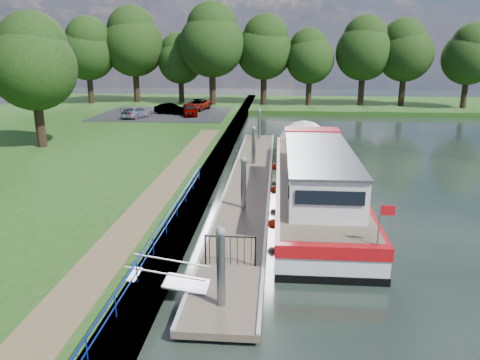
# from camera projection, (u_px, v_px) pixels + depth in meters

# --- Properties ---
(ground) EXTENTS (160.00, 160.00, 0.00)m
(ground) POSITION_uv_depth(u_px,v_px,m) (223.00, 308.00, 14.88)
(ground) COLOR black
(ground) RESTS_ON ground
(bank_edge) EXTENTS (1.10, 90.00, 0.78)m
(bank_edge) POSITION_uv_depth(u_px,v_px,m) (211.00, 172.00, 29.35)
(bank_edge) COLOR #473D2D
(bank_edge) RESTS_ON ground
(far_bank) EXTENTS (60.00, 18.00, 0.60)m
(far_bank) POSITION_uv_depth(u_px,v_px,m) (355.00, 105.00, 63.68)
(far_bank) COLOR #1D4212
(far_bank) RESTS_ON ground
(footpath) EXTENTS (1.60, 40.00, 0.05)m
(footpath) POSITION_uv_depth(u_px,v_px,m) (152.00, 201.00, 22.67)
(footpath) COLOR brown
(footpath) RESTS_ON riverbank
(carpark) EXTENTS (14.00, 12.00, 0.06)m
(carpark) POSITION_uv_depth(u_px,v_px,m) (165.00, 114.00, 51.93)
(carpark) COLOR black
(carpark) RESTS_ON riverbank
(blue_fence) EXTENTS (0.04, 18.04, 0.72)m
(blue_fence) POSITION_uv_depth(u_px,v_px,m) (160.00, 231.00, 17.61)
(blue_fence) COLOR #0C2DBF
(blue_fence) RESTS_ON riverbank
(pontoon) EXTENTS (2.50, 30.00, 0.56)m
(pontoon) POSITION_uv_depth(u_px,v_px,m) (249.00, 186.00, 27.29)
(pontoon) COLOR brown
(pontoon) RESTS_ON ground
(mooring_piles) EXTENTS (0.30, 27.30, 3.55)m
(mooring_piles) POSITION_uv_depth(u_px,v_px,m) (249.00, 167.00, 26.98)
(mooring_piles) COLOR gray
(mooring_piles) RESTS_ON ground
(gangway) EXTENTS (2.58, 1.00, 0.92)m
(gangway) POSITION_uv_depth(u_px,v_px,m) (169.00, 280.00, 15.33)
(gangway) COLOR #A5A8AD
(gangway) RESTS_ON ground
(gate_panel) EXTENTS (1.85, 0.05, 1.15)m
(gate_panel) POSITION_uv_depth(u_px,v_px,m) (230.00, 246.00, 16.67)
(gate_panel) COLOR black
(gate_panel) RESTS_ON ground
(barge) EXTENTS (4.36, 21.15, 4.78)m
(barge) POSITION_uv_depth(u_px,v_px,m) (313.00, 176.00, 25.98)
(barge) COLOR black
(barge) RESTS_ON ground
(horizon_trees) EXTENTS (54.38, 10.03, 12.87)m
(horizon_trees) POSITION_uv_depth(u_px,v_px,m) (254.00, 47.00, 59.46)
(horizon_trees) COLOR #332316
(horizon_trees) RESTS_ON ground
(bank_tree_a) EXTENTS (6.12, 6.12, 9.72)m
(bank_tree_a) POSITION_uv_depth(u_px,v_px,m) (33.00, 61.00, 33.45)
(bank_tree_a) COLOR #332316
(bank_tree_a) RESTS_ON riverbank
(car_a) EXTENTS (2.26, 3.89, 1.24)m
(car_a) POSITION_uv_depth(u_px,v_px,m) (190.00, 110.00, 50.13)
(car_a) COLOR #999999
(car_a) RESTS_ON carpark
(car_b) EXTENTS (3.70, 2.33, 1.15)m
(car_b) POSITION_uv_depth(u_px,v_px,m) (170.00, 109.00, 51.36)
(car_b) COLOR #999999
(car_b) RESTS_ON carpark
(car_c) EXTENTS (2.75, 4.19, 1.13)m
(car_c) POSITION_uv_depth(u_px,v_px,m) (137.00, 112.00, 48.76)
(car_c) COLOR #999999
(car_c) RESTS_ON carpark
(car_d) EXTENTS (3.03, 4.86, 1.25)m
(car_d) POSITION_uv_depth(u_px,v_px,m) (197.00, 105.00, 54.45)
(car_d) COLOR #999999
(car_d) RESTS_ON carpark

